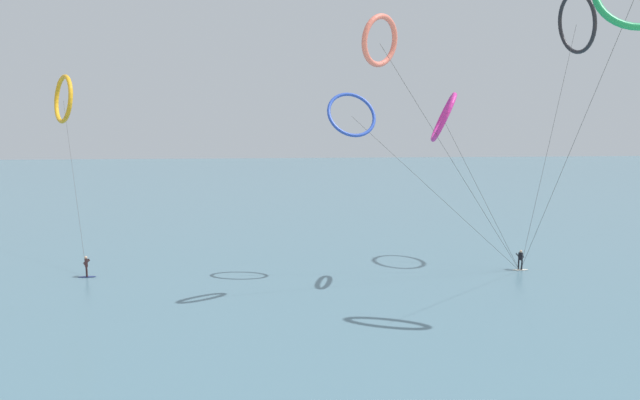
% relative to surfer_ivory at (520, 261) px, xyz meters
% --- Properties ---
extents(sea_water, '(400.00, 200.00, 0.08)m').
position_rel_surfer_ivory_xyz_m(sea_water, '(-17.87, 74.39, -0.78)').
color(sea_water, slate).
rests_on(sea_water, ground).
extents(surfer_ivory, '(1.40, 0.73, 1.70)m').
position_rel_surfer_ivory_xyz_m(surfer_ivory, '(0.00, 0.00, 0.00)').
color(surfer_ivory, silver).
rests_on(surfer_ivory, ground).
extents(surfer_navy, '(1.40, 0.68, 1.70)m').
position_rel_surfer_ivory_xyz_m(surfer_navy, '(-35.11, 1.59, 0.00)').
color(surfer_navy, navy).
rests_on(surfer_navy, ground).
extents(kite_amber, '(7.31, 15.83, 17.07)m').
position_rel_surfer_ivory_xyz_m(kite_amber, '(-40.63, 15.14, 13.80)').
color(kite_amber, orange).
rests_on(kite_amber, ground).
extents(kite_cobalt, '(16.50, 2.94, 14.57)m').
position_rel_surfer_ivory_xyz_m(kite_cobalt, '(-14.34, -0.61, 11.97)').
color(kite_cobalt, '#2647B7').
rests_on(kite_cobalt, ground).
extents(kite_coral, '(15.19, 8.19, 19.06)m').
position_rel_surfer_ivory_xyz_m(kite_coral, '(-13.55, -6.78, 16.52)').
color(kite_coral, '#EA7260').
rests_on(kite_coral, ground).
extents(kite_magenta, '(9.39, 5.35, 14.42)m').
position_rel_surfer_ivory_xyz_m(kite_magenta, '(-8.00, -3.23, 11.74)').
color(kite_magenta, '#CC288E').
rests_on(kite_magenta, ground).
extents(kite_charcoal, '(5.47, 5.14, 22.93)m').
position_rel_surfer_ivory_xyz_m(kite_charcoal, '(4.72, 1.71, 19.56)').
color(kite_charcoal, black).
rests_on(kite_charcoal, ground).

